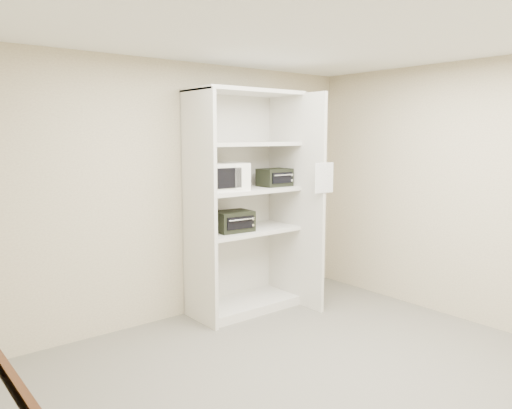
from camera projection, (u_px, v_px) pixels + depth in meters
floor at (314, 384)px, 3.92m from camera, size 4.50×4.00×0.01m
ceiling at (321, 28)px, 3.55m from camera, size 4.50×4.00×0.01m
wall_back at (181, 192)px, 5.28m from camera, size 4.50×0.02×2.70m
wall_right at (471, 193)px, 5.13m from camera, size 0.02×4.00×2.70m
shelving_unit at (248, 209)px, 5.49m from camera, size 1.24×0.92×2.42m
microwave at (222, 177)px, 5.20m from camera, size 0.52×0.41×0.29m
toaster_oven_upper at (274, 177)px, 5.63m from camera, size 0.35×0.27×0.20m
toaster_oven_lower at (233, 221)px, 5.34m from camera, size 0.42×0.33×0.22m
paper_sign at (324, 178)px, 5.29m from camera, size 0.25×0.03×0.31m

